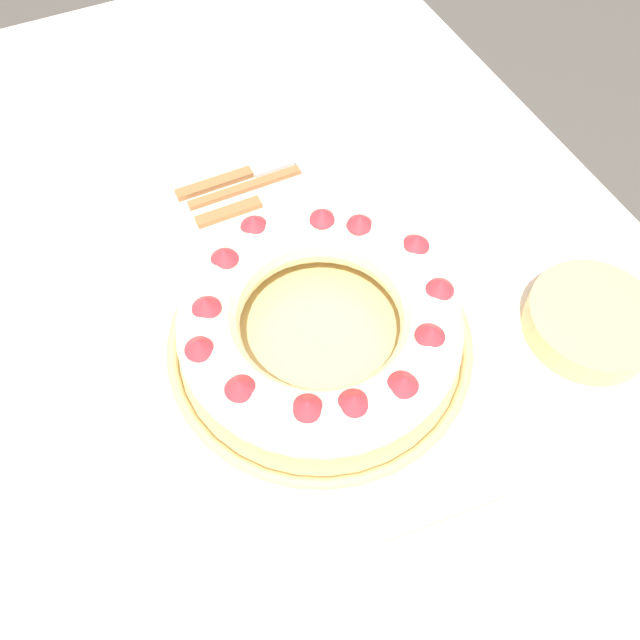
{
  "coord_description": "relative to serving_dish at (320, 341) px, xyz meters",
  "views": [
    {
      "loc": [
        0.29,
        -0.11,
        1.37
      ],
      "look_at": [
        -0.01,
        0.03,
        0.83
      ],
      "focal_mm": 35.0,
      "sensor_mm": 36.0,
      "label": 1
    }
  ],
  "objects": [
    {
      "name": "side_bowl",
      "position": [
        0.11,
        0.28,
        0.01
      ],
      "size": [
        0.14,
        0.14,
        0.03
      ],
      "primitive_type": "cylinder",
      "color": "tan",
      "rests_on": "dining_table"
    },
    {
      "name": "ground_plane",
      "position": [
        0.01,
        -0.03,
        -0.79
      ],
      "size": [
        8.0,
        8.0,
        0.0
      ],
      "primitive_type": "plane",
      "color": "#4C4742"
    },
    {
      "name": "bundt_cake",
      "position": [
        0.0,
        -0.0,
        0.04
      ],
      "size": [
        0.29,
        0.29,
        0.08
      ],
      "color": "beige",
      "rests_on": "serving_dish"
    },
    {
      "name": "dining_table",
      "position": [
        0.01,
        -0.03,
        -0.1
      ],
      "size": [
        1.5,
        0.93,
        0.78
      ],
      "color": "beige",
      "rests_on": "ground_plane"
    },
    {
      "name": "serving_dish",
      "position": [
        0.0,
        0.0,
        0.0
      ],
      "size": [
        0.33,
        0.33,
        0.02
      ],
      "color": "tan",
      "rests_on": "dining_table"
    },
    {
      "name": "serving_knife",
      "position": [
        -0.27,
        0.03,
        -0.01
      ],
      "size": [
        0.02,
        0.23,
        0.01
      ],
      "rotation": [
        0.0,
        0.0,
        0.01
      ],
      "color": "#936038",
      "rests_on": "dining_table"
    },
    {
      "name": "napkin",
      "position": [
        0.31,
        0.02,
        -0.01
      ],
      "size": [
        0.19,
        0.14,
        0.0
      ],
      "primitive_type": "cube",
      "rotation": [
        0.0,
        0.0,
        -0.1
      ],
      "color": "#B2D1B7",
      "rests_on": "dining_table"
    },
    {
      "name": "cake_knife",
      "position": [
        -0.22,
        0.02,
        -0.01
      ],
      "size": [
        0.02,
        0.19,
        0.01
      ],
      "rotation": [
        0.0,
        0.0,
        -0.03
      ],
      "color": "#936038",
      "rests_on": "dining_table"
    },
    {
      "name": "fork",
      "position": [
        -0.25,
        0.06,
        -0.01
      ],
      "size": [
        0.02,
        0.21,
        0.01
      ],
      "rotation": [
        0.0,
        0.0,
        -0.04
      ],
      "color": "#936038",
      "rests_on": "dining_table"
    }
  ]
}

